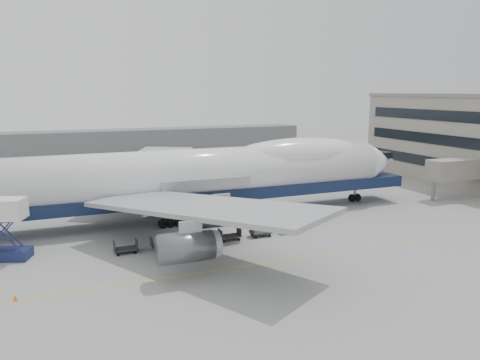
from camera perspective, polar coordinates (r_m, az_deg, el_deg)
name	(u,v)px	position (r m, az deg, el deg)	size (l,w,h in m)	color
ground	(223,247)	(49.35, -2.03, -8.13)	(260.00, 260.00, 0.00)	gray
apron_line	(246,266)	(44.10, 0.69, -10.46)	(60.00, 0.15, 0.01)	gold
hangar	(79,146)	(114.73, -19.04, 3.93)	(110.00, 8.00, 7.00)	slate
airliner	(195,175)	(59.21, -5.47, 0.65)	(67.00, 55.30, 19.98)	white
catering_truck	(3,225)	(50.24, -26.91, -4.89)	(4.98, 4.12, 5.99)	navy
traffic_cone	(15,297)	(41.23, -25.73, -12.78)	(0.36, 0.36, 0.53)	orange
dolly_0	(126,248)	(48.62, -13.76, -8.07)	(2.30, 1.35, 1.30)	#2D2D30
dolly_1	(162,244)	(49.23, -9.45, -7.66)	(2.30, 1.35, 1.30)	#2D2D30
dolly_2	(197,239)	(50.11, -5.27, -7.23)	(2.30, 1.35, 1.30)	#2D2D30
dolly_3	(230,235)	(51.25, -1.27, -6.77)	(2.30, 1.35, 1.30)	#2D2D30
dolly_4	(261,232)	(52.62, 2.53, -6.31)	(2.30, 1.35, 1.30)	#2D2D30
dolly_5	(290,228)	(54.21, 6.12, -5.85)	(2.30, 1.35, 1.30)	#2D2D30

